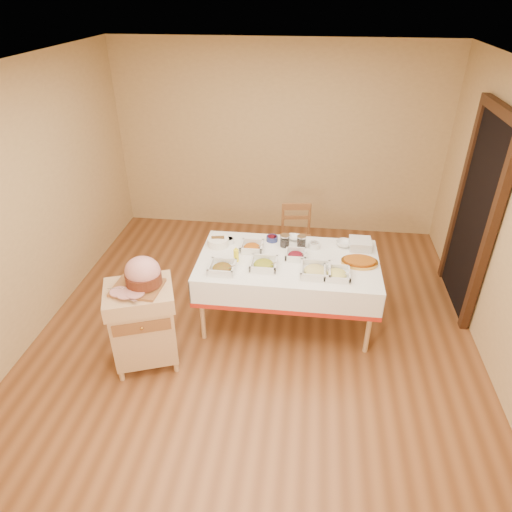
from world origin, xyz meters
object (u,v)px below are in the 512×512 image
Objects in this scene: ham_on_board at (142,275)px; plate_stack at (360,244)px; dining_chair at (296,238)px; preserve_jar_right at (301,242)px; butcher_cart at (143,321)px; preserve_jar_left at (285,241)px; brass_platter at (359,262)px; bread_basket at (218,242)px; mustard_bottle at (236,255)px; dining_table at (288,273)px.

ham_on_board is 2.26m from plate_stack.
preserve_jar_right reaches higher than dining_chair.
ham_on_board is at bearing 38.06° from butcher_cart.
preserve_jar_left reaches higher than plate_stack.
preserve_jar_left is at bearing -175.81° from preserve_jar_right.
preserve_jar_left is 1.06× the size of preserve_jar_right.
preserve_jar_right is at bearing 4.19° from preserve_jar_left.
brass_platter is at bearing -18.64° from preserve_jar_left.
bread_basket is at bearing 62.67° from butcher_cart.
mustard_bottle is (0.72, 0.68, -0.14)m from ham_on_board.
butcher_cart is 2.33m from plate_stack.
dining_table is 0.37m from preserve_jar_right.
ham_on_board reaches higher than plate_stack.
ham_on_board is 3.37× the size of preserve_jar_left.
dining_table is at bearing -179.68° from brass_platter.
preserve_jar_left is at bearing 5.50° from bread_basket.
butcher_cart is 2.27m from dining_chair.
brass_platter is (1.94, 0.78, -0.19)m from ham_on_board.
dining_table is 8.03× the size of bread_basket.
plate_stack is at bearing 4.41° from preserve_jar_left.
dining_table is at bearing 32.15° from ham_on_board.
plate_stack is 0.61× the size of brass_platter.
butcher_cart is 5.17× the size of mustard_bottle.
bread_basket is (-0.88, -0.08, -0.01)m from preserve_jar_right.
mustard_bottle is at bearing -50.35° from bread_basket.
dining_chair is at bearing 82.48° from preserve_jar_left.
mustard_bottle reaches higher than dining_chair.
butcher_cart is 0.99× the size of dining_chair.
preserve_jar_left is 0.80× the size of mustard_bottle.
ham_on_board is 2.71× the size of mustard_bottle.
preserve_jar_left is (-0.06, 0.26, 0.22)m from dining_table.
dining_chair is 2.28m from ham_on_board.
preserve_jar_left is at bearing -175.59° from plate_stack.
bread_basket is 0.62× the size of brass_platter.
dining_chair and plate_stack have the same top height.
ham_on_board is 2.10m from brass_platter.
preserve_jar_right is at bearing 37.85° from butcher_cart.
preserve_jar_left reaches higher than brass_platter.
plate_stack reaches higher than butcher_cart.
ham_on_board is at bearing -125.33° from dining_chair.
dining_chair is 6.46× the size of preserve_jar_left.
preserve_jar_left reaches higher than dining_table.
dining_chair is at bearing 54.26° from butcher_cart.
preserve_jar_right is (1.35, 1.05, -0.16)m from ham_on_board.
plate_stack is at bearing 85.65° from brass_platter.
bread_basket is at bearing 129.65° from mustard_bottle.
butcher_cart is at bearing -141.94° from ham_on_board.
dining_chair is (1.32, 1.84, -0.04)m from butcher_cart.
dining_chair is 0.86m from preserve_jar_left.
brass_platter is at bearing -24.67° from preserve_jar_right.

